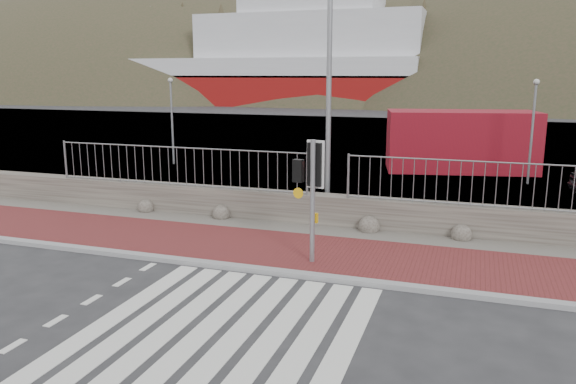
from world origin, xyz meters
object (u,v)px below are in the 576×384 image
(ferry, at_px, (267,66))
(streetlight, at_px, (334,54))
(traffic_signal_far, at_px, (311,175))
(shipping_container, at_px, (461,141))

(ferry, height_order, streetlight, ferry)
(traffic_signal_far, relative_size, shipping_container, 0.45)
(traffic_signal_far, xyz_separation_m, shipping_container, (2.82, 14.44, -0.77))
(traffic_signal_far, bearing_deg, ferry, -59.66)
(streetlight, height_order, shipping_container, streetlight)
(shipping_container, bearing_deg, ferry, 107.54)
(traffic_signal_far, distance_m, streetlight, 5.14)
(streetlight, distance_m, shipping_container, 11.28)
(streetlight, relative_size, shipping_container, 1.35)
(traffic_signal_far, bearing_deg, streetlight, -73.50)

